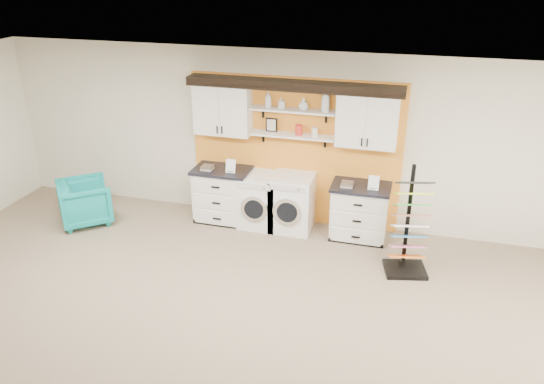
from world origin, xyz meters
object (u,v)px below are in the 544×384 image
(base_cabinet_right, at_px, (359,211))
(base_cabinet_left, at_px, (223,194))
(sample_rack, at_px, (408,239))
(dryer, at_px, (292,202))
(washer, at_px, (260,200))
(armchair, at_px, (85,202))

(base_cabinet_right, bearing_deg, base_cabinet_left, -180.00)
(sample_rack, bearing_deg, dryer, 143.01)
(base_cabinet_left, height_order, base_cabinet_right, base_cabinet_left)
(base_cabinet_right, relative_size, washer, 1.03)
(washer, height_order, armchair, washer)
(dryer, bearing_deg, base_cabinet_right, 0.18)
(base_cabinet_right, bearing_deg, dryer, -179.82)
(base_cabinet_right, xyz_separation_m, armchair, (-4.42, -0.70, -0.08))
(washer, height_order, sample_rack, sample_rack)
(sample_rack, bearing_deg, base_cabinet_right, 119.91)
(base_cabinet_left, relative_size, washer, 1.06)
(dryer, relative_size, armchair, 1.15)
(base_cabinet_left, bearing_deg, armchair, -161.96)
(dryer, height_order, armchair, dryer)
(base_cabinet_right, xyz_separation_m, dryer, (-1.08, -0.00, 0.02))
(base_cabinet_left, height_order, sample_rack, sample_rack)
(dryer, xyz_separation_m, sample_rack, (1.84, -0.82, 0.05))
(sample_rack, xyz_separation_m, armchair, (-5.18, 0.12, -0.14))
(base_cabinet_right, relative_size, sample_rack, 0.58)
(base_cabinet_right, distance_m, washer, 1.62)
(dryer, distance_m, sample_rack, 2.02)
(dryer, relative_size, sample_rack, 0.59)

